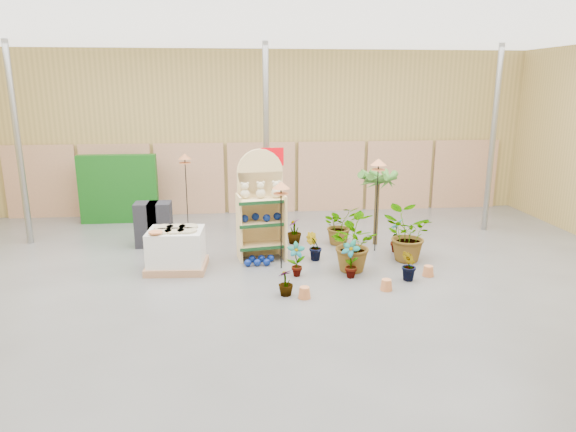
% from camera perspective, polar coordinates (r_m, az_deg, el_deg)
% --- Properties ---
extents(room, '(15.20, 12.10, 4.70)m').
position_cam_1_polar(room, '(9.46, -1.45, 6.21)').
color(room, '#555555').
rests_on(room, ground).
extents(display_shelf, '(1.04, 0.75, 2.29)m').
position_cam_1_polar(display_shelf, '(10.71, -3.06, 0.79)').
color(display_shelf, '#DCBC7D').
rests_on(display_shelf, ground).
extents(teddy_bears, '(0.84, 0.21, 0.35)m').
position_cam_1_polar(teddy_bears, '(10.52, -2.93, 2.77)').
color(teddy_bears, beige).
rests_on(teddy_bears, display_shelf).
extents(gazing_balls_shelf, '(0.84, 0.29, 0.16)m').
position_cam_1_polar(gazing_balls_shelf, '(10.62, -3.01, -0.15)').
color(gazing_balls_shelf, navy).
rests_on(gazing_balls_shelf, display_shelf).
extents(gazing_balls_floor, '(0.63, 0.39, 0.15)m').
position_cam_1_polar(gazing_balls_floor, '(10.53, -3.21, -4.96)').
color(gazing_balls_floor, navy).
rests_on(gazing_balls_floor, ground).
extents(pallet_stack, '(1.21, 1.03, 0.85)m').
position_cam_1_polar(pallet_stack, '(10.34, -12.30, -3.66)').
color(pallet_stack, '#A77756').
rests_on(pallet_stack, ground).
extents(charcoal_planters, '(0.80, 0.50, 1.00)m').
position_cam_1_polar(charcoal_planters, '(11.98, -14.69, -0.89)').
color(charcoal_planters, black).
rests_on(charcoal_planters, ground).
extents(trellis_stock, '(2.00, 0.30, 1.80)m').
position_cam_1_polar(trellis_stock, '(14.22, -18.30, 2.87)').
color(trellis_stock, '#114D11').
rests_on(trellis_stock, ground).
extents(offer_sign, '(0.50, 0.08, 2.20)m').
position_cam_1_polar(offer_sign, '(11.60, -1.74, 4.51)').
color(offer_sign, gray).
rests_on(offer_sign, ground).
extents(bird_table_front, '(0.34, 0.34, 1.76)m').
position_cam_1_polar(bird_table_front, '(9.86, -0.78, 3.13)').
color(bird_table_front, black).
rests_on(bird_table_front, ground).
extents(bird_table_right, '(0.34, 0.34, 2.05)m').
position_cam_1_polar(bird_table_right, '(11.08, 10.01, 5.57)').
color(bird_table_right, black).
rests_on(bird_table_right, ground).
extents(bird_table_back, '(0.34, 0.34, 1.87)m').
position_cam_1_polar(bird_table_back, '(13.36, -11.40, 6.25)').
color(bird_table_back, black).
rests_on(bird_table_back, ground).
extents(palm, '(0.70, 0.70, 1.80)m').
position_cam_1_polar(palm, '(11.62, 9.95, 4.17)').
color(palm, '#4C3C1E').
rests_on(palm, ground).
extents(potted_plant_0, '(0.37, 0.26, 0.67)m').
position_cam_1_polar(potted_plant_0, '(9.79, 0.92, -4.86)').
color(potted_plant_0, '#366D24').
rests_on(potted_plant_0, ground).
extents(potted_plant_2, '(1.04, 1.14, 1.10)m').
position_cam_1_polar(potted_plant_2, '(10.11, 6.93, -3.04)').
color(potted_plant_2, '#366D24').
rests_on(potted_plant_2, ground).
extents(potted_plant_4, '(0.41, 0.48, 0.77)m').
position_cam_1_polar(potted_plant_4, '(11.42, 11.92, -2.07)').
color(potted_plant_4, '#366D24').
rests_on(potted_plant_4, ground).
extents(potted_plant_5, '(0.35, 0.30, 0.60)m').
position_cam_1_polar(potted_plant_5, '(10.68, 2.89, -3.41)').
color(potted_plant_5, '#366D24').
rests_on(potted_plant_5, ground).
extents(potted_plant_6, '(0.99, 0.93, 0.90)m').
position_cam_1_polar(potted_plant_6, '(11.78, 5.77, -0.99)').
color(potted_plant_6, '#366D24').
rests_on(potted_plant_6, ground).
extents(potted_plant_7, '(0.36, 0.36, 0.47)m').
position_cam_1_polar(potted_plant_7, '(8.96, -0.25, -7.38)').
color(potted_plant_7, '#366D24').
rests_on(potted_plant_7, ground).
extents(potted_plant_8, '(0.46, 0.46, 0.73)m').
position_cam_1_polar(potted_plant_8, '(9.77, 6.96, -4.79)').
color(potted_plant_8, '#366D24').
rests_on(potted_plant_8, ground).
extents(potted_plant_9, '(0.29, 0.35, 0.60)m').
position_cam_1_polar(potted_plant_9, '(9.82, 13.33, -5.39)').
color(potted_plant_9, '#366D24').
rests_on(potted_plant_9, ground).
extents(potted_plant_10, '(1.32, 1.27, 1.12)m').
position_cam_1_polar(potted_plant_10, '(10.84, 12.90, -2.05)').
color(potted_plant_10, '#366D24').
rests_on(potted_plant_10, ground).
extents(potted_plant_11, '(0.40, 0.40, 0.59)m').
position_cam_1_polar(potted_plant_11, '(11.81, 0.69, -1.66)').
color(potted_plant_11, '#366D24').
rests_on(potted_plant_11, ground).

